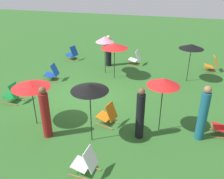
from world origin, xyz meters
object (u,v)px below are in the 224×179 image
umbrella_5 (164,82)px  person_3 (203,114)px  deckchair_9 (52,73)px  umbrella_1 (90,88)px  umbrella_3 (31,84)px  deckchair_8 (72,54)px  deckchair_2 (13,94)px  person_2 (45,113)px  deckchair_0 (135,58)px  deckchair_3 (108,115)px  umbrella_0 (191,46)px  person_0 (109,52)px  deckchair_5 (86,163)px  deckchair_4 (212,65)px  person_1 (140,114)px  umbrella_2 (114,46)px  umbrella_4 (105,39)px

umbrella_5 → person_3: size_ratio=1.03×
deckchair_9 → umbrella_1: 5.42m
umbrella_5 → umbrella_3: bearing=-80.8°
deckchair_8 → person_3: 9.21m
deckchair_2 → person_2: 3.02m
deckchair_0 → person_2: size_ratio=0.46×
person_3 → deckchair_3: bearing=-160.3°
person_2 → person_3: (-1.12, 4.83, 0.05)m
deckchair_2 → person_2: size_ratio=0.46×
deckchair_8 → umbrella_0: (1.47, 6.61, 1.37)m
deckchair_9 → person_0: (-2.63, 2.12, 0.44)m
deckchair_5 → deckchair_8: same height
deckchair_8 → umbrella_1: umbrella_1 is taller
deckchair_4 → person_2: bearing=-45.1°
deckchair_3 → umbrella_5: umbrella_5 is taller
deckchair_3 → person_3: bearing=104.2°
person_1 → person_3: bearing=17.4°
deckchair_3 → person_1: 1.35m
deckchair_5 → person_0: person_0 is taller
umbrella_2 → person_3: size_ratio=0.94×
deckchair_2 → umbrella_4: size_ratio=0.43×
umbrella_1 → deckchair_9: bearing=-139.7°
umbrella_4 → person_2: umbrella_4 is taller
deckchair_4 → umbrella_1: bearing=-37.8°
umbrella_2 → person_1: bearing=23.8°
deckchair_4 → person_3: 6.30m
deckchair_0 → deckchair_9: 4.75m
person_1 → person_2: bearing=-161.1°
deckchair_2 → umbrella_5: (0.47, 5.97, 1.45)m
deckchair_5 → deckchair_4: bearing=160.1°
deckchair_5 → person_3: person_3 is taller
umbrella_4 → person_1: 5.68m
deckchair_3 → deckchair_9: 4.69m
deckchair_0 → deckchair_4: bearing=97.7°
umbrella_5 → umbrella_4: bearing=-144.4°
person_3 → person_1: bearing=-147.8°
umbrella_4 → person_3: size_ratio=1.03×
deckchair_0 → person_1: 6.69m
deckchair_5 → person_0: bearing=-163.9°
umbrella_4 → deckchair_3: bearing=17.1°
umbrella_1 → umbrella_5: bearing=117.7°
deckchair_9 → person_1: bearing=50.5°
umbrella_1 → umbrella_2: (-5.01, -0.51, -0.23)m
umbrella_4 → person_3: bearing=44.6°
umbrella_4 → person_3: 6.46m
person_1 → person_3: size_ratio=0.94×
umbrella_2 → umbrella_4: bearing=-130.0°
umbrella_5 → person_1: (0.52, -0.60, -0.96)m
deckchair_4 → umbrella_2: 5.44m
umbrella_3 → person_1: (-0.17, 3.65, -0.69)m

